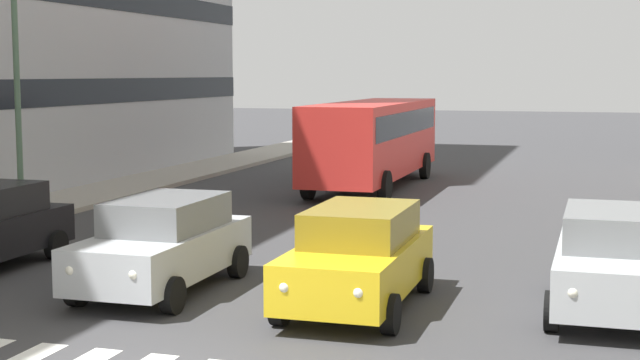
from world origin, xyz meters
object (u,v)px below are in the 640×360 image
(car_1, at_px, (359,256))
(car_2, at_px, (164,243))
(car_0, at_px, (613,260))
(bus_behind_traffic, at_px, (374,135))
(street_lamp_right, at_px, (30,47))

(car_1, relative_size, car_2, 1.00)
(car_0, bearing_deg, car_1, 12.29)
(bus_behind_traffic, bearing_deg, car_2, 90.00)
(car_0, distance_m, car_1, 4.26)
(car_1, xyz_separation_m, car_2, (3.74, -0.12, 0.00))
(bus_behind_traffic, height_order, street_lamp_right, street_lamp_right)
(car_2, bearing_deg, car_1, 178.12)
(car_2, distance_m, bus_behind_traffic, 16.40)
(car_2, bearing_deg, car_0, -174.34)
(car_1, relative_size, street_lamp_right, 0.60)
(bus_behind_traffic, xyz_separation_m, street_lamp_right, (6.85, 10.27, 2.82))
(car_0, distance_m, car_2, 7.95)
(car_2, height_order, street_lamp_right, street_lamp_right)
(car_0, xyz_separation_m, car_2, (7.91, 0.78, 0.00))
(car_1, xyz_separation_m, bus_behind_traffic, (3.74, -16.50, 0.97))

